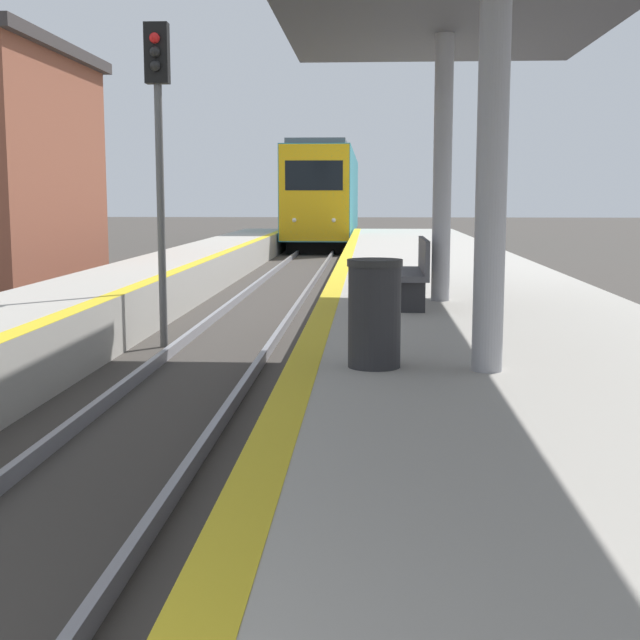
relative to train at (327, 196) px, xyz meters
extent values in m
cube|color=black|center=(0.00, 0.07, -2.10)|extent=(2.43, 19.05, 0.55)
cube|color=teal|center=(0.00, 0.07, 0.12)|extent=(2.85, 21.17, 3.89)
cube|color=gold|center=(0.00, -10.43, 0.12)|extent=(2.80, 0.16, 3.81)
cube|color=black|center=(0.00, -10.49, 0.80)|extent=(2.28, 0.06, 1.17)
cube|color=#59595E|center=(0.00, 0.07, 2.18)|extent=(2.43, 20.11, 0.24)
sphere|color=white|center=(-0.79, -10.49, -0.95)|extent=(0.18, 0.18, 0.18)
sphere|color=white|center=(0.79, -10.49, -0.95)|extent=(0.18, 0.18, 0.18)
cylinder|color=#595959|center=(-1.01, -32.18, -0.35)|extent=(0.12, 0.12, 4.06)
cube|color=black|center=(-1.01, -32.18, 2.14)|extent=(0.36, 0.20, 0.90)
sphere|color=red|center=(-1.01, -32.32, 2.34)|extent=(0.16, 0.16, 0.16)
sphere|color=black|center=(-1.01, -32.32, 2.14)|extent=(0.16, 0.16, 0.16)
sphere|color=black|center=(-1.01, -32.32, 1.93)|extent=(0.16, 0.16, 0.16)
cylinder|color=#99999E|center=(3.25, -38.34, 0.36)|extent=(0.26, 0.26, 3.71)
cylinder|color=#99999E|center=(3.25, -33.15, 0.36)|extent=(0.26, 0.26, 3.71)
cylinder|color=#262628|center=(2.28, -38.23, -1.05)|extent=(0.46, 0.46, 0.89)
cylinder|color=#262626|center=(2.28, -38.23, -0.58)|extent=(0.48, 0.48, 0.06)
cube|color=#4C4C51|center=(2.78, -33.85, -1.06)|extent=(0.44, 1.67, 0.08)
cube|color=#4C4C51|center=(2.97, -33.85, -0.80)|extent=(0.06, 1.67, 0.44)
cube|color=#262628|center=(2.78, -34.52, -1.30)|extent=(0.35, 0.08, 0.40)
cube|color=#262628|center=(2.78, -33.18, -1.30)|extent=(0.35, 0.08, 0.40)
camera|label=1|loc=(2.24, -45.93, -0.01)|focal=50.00mm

